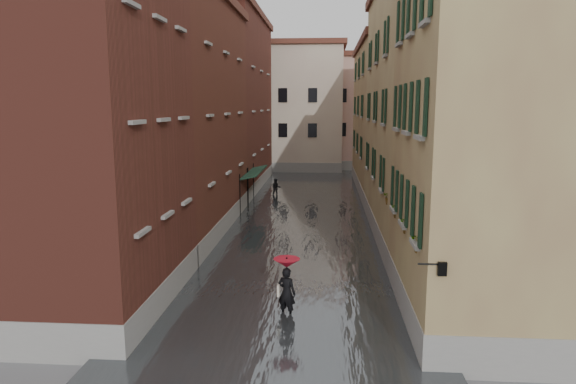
% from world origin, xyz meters
% --- Properties ---
extents(ground, '(120.00, 120.00, 0.00)m').
position_xyz_m(ground, '(0.00, 0.00, 0.00)').
color(ground, slate).
rests_on(ground, ground).
extents(floodwater, '(10.00, 60.00, 0.20)m').
position_xyz_m(floodwater, '(0.00, 13.00, 0.10)').
color(floodwater, '#494D51').
rests_on(floodwater, ground).
extents(building_left_near, '(6.00, 8.00, 13.00)m').
position_xyz_m(building_left_near, '(-7.00, -2.00, 6.50)').
color(building_left_near, brown).
rests_on(building_left_near, ground).
extents(building_left_mid, '(6.00, 14.00, 12.50)m').
position_xyz_m(building_left_mid, '(-7.00, 9.00, 6.25)').
color(building_left_mid, '#58271B').
rests_on(building_left_mid, ground).
extents(building_left_far, '(6.00, 16.00, 14.00)m').
position_xyz_m(building_left_far, '(-7.00, 24.00, 7.00)').
color(building_left_far, brown).
rests_on(building_left_far, ground).
extents(building_right_near, '(6.00, 8.00, 11.50)m').
position_xyz_m(building_right_near, '(7.00, -2.00, 5.75)').
color(building_right_near, '#8B6848').
rests_on(building_right_near, ground).
extents(building_right_mid, '(6.00, 14.00, 13.00)m').
position_xyz_m(building_right_mid, '(7.00, 9.00, 6.50)').
color(building_right_mid, tan).
rests_on(building_right_mid, ground).
extents(building_right_far, '(6.00, 16.00, 11.50)m').
position_xyz_m(building_right_far, '(7.00, 24.00, 5.75)').
color(building_right_far, '#8B6848').
rests_on(building_right_far, ground).
extents(building_end_cream, '(12.00, 9.00, 13.00)m').
position_xyz_m(building_end_cream, '(-3.00, 38.00, 6.50)').
color(building_end_cream, beige).
rests_on(building_end_cream, ground).
extents(building_end_pink, '(10.00, 9.00, 12.00)m').
position_xyz_m(building_end_pink, '(6.00, 40.00, 6.00)').
color(building_end_pink, tan).
rests_on(building_end_pink, ground).
extents(awning_near, '(1.09, 3.41, 2.80)m').
position_xyz_m(awning_near, '(-3.48, 14.35, 2.48)').
color(awning_near, '#163323').
rests_on(awning_near, ground).
extents(awning_far, '(1.09, 3.01, 2.80)m').
position_xyz_m(awning_far, '(-3.49, 17.23, 2.47)').
color(awning_far, '#163323').
rests_on(awning_far, ground).
extents(wall_lantern, '(0.71, 0.22, 0.35)m').
position_xyz_m(wall_lantern, '(4.33, -6.00, 3.01)').
color(wall_lantern, black).
rests_on(wall_lantern, ground).
extents(window_planters, '(0.59, 8.01, 0.84)m').
position_xyz_m(window_planters, '(4.12, -0.85, 3.51)').
color(window_planters, brown).
rests_on(window_planters, ground).
extents(pedestrian_main, '(0.90, 0.90, 2.06)m').
position_xyz_m(pedestrian_main, '(0.15, -2.44, 1.21)').
color(pedestrian_main, black).
rests_on(pedestrian_main, ground).
extents(pedestrian_far, '(0.80, 0.67, 1.47)m').
position_xyz_m(pedestrian_far, '(-2.40, 20.09, 0.73)').
color(pedestrian_far, black).
rests_on(pedestrian_far, ground).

